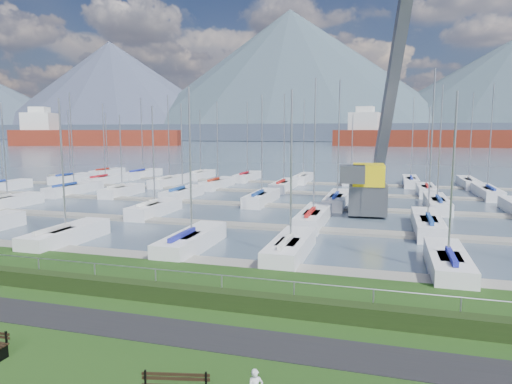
% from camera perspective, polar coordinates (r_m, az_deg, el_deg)
% --- Properties ---
extents(path, '(160.00, 2.00, 0.04)m').
position_cam_1_polar(path, '(17.60, -14.22, -16.10)').
color(path, black).
rests_on(path, grass).
extents(water, '(800.00, 540.00, 0.20)m').
position_cam_1_polar(water, '(277.06, 14.42, 5.86)').
color(water, '#495A6B').
extents(hedge, '(80.00, 0.70, 0.70)m').
position_cam_1_polar(hedge, '(19.59, -10.34, -12.41)').
color(hedge, black).
rests_on(hedge, grass).
extents(fence, '(80.00, 0.04, 0.04)m').
position_cam_1_polar(fence, '(19.66, -9.87, -9.71)').
color(fence, '#999CA2').
rests_on(fence, grass).
extents(foothill, '(900.00, 80.00, 12.00)m').
position_cam_1_polar(foothill, '(346.94, 14.82, 7.22)').
color(foothill, '#3F4A5C').
rests_on(foothill, water).
extents(mountains, '(1190.00, 360.00, 115.00)m').
position_cam_1_polar(mountains, '(423.32, 16.28, 12.71)').
color(mountains, '#3F4C5C').
rests_on(mountains, water).
extents(docks, '(90.00, 41.60, 0.25)m').
position_cam_1_polar(docks, '(44.23, 5.03, -1.82)').
color(docks, slate).
rests_on(docks, water).
extents(person, '(0.47, 0.40, 1.09)m').
position_cam_1_polar(person, '(12.75, -0.07, -22.90)').
color(person, silver).
rests_on(person, grass).
extents(crane, '(5.90, 13.23, 22.35)m').
position_cam_1_polar(crane, '(41.47, 14.66, 5.05)').
color(crane, '#565A5E').
rests_on(crane, water).
extents(cargo_ship_west, '(84.02, 42.28, 21.50)m').
position_cam_1_polar(cargo_ship_west, '(248.38, -20.05, 6.42)').
color(cargo_ship_west, maroon).
rests_on(cargo_ship_west, water).
extents(cargo_ship_mid, '(94.69, 28.93, 21.50)m').
position_cam_1_polar(cargo_ship_mid, '(231.15, 20.35, 6.32)').
color(cargo_ship_mid, maroon).
rests_on(cargo_ship_mid, water).
extents(sailboat_fleet, '(75.47, 49.58, 12.76)m').
position_cam_1_polar(sailboat_fleet, '(47.73, 5.52, 5.60)').
color(sailboat_fleet, '#A61716').
rests_on(sailboat_fleet, water).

